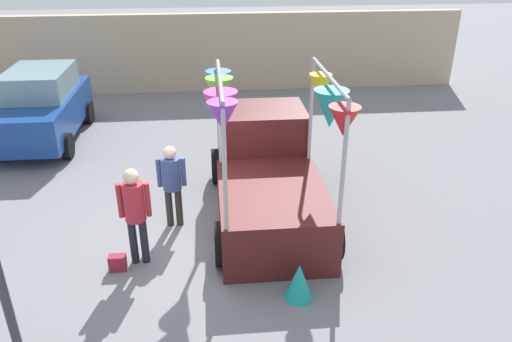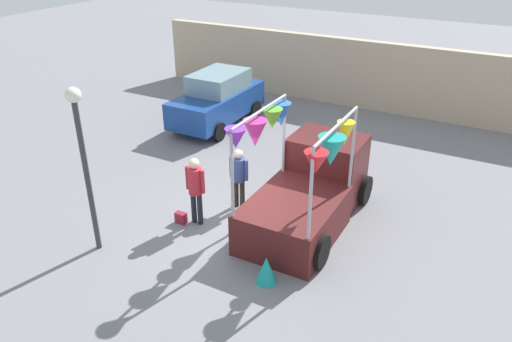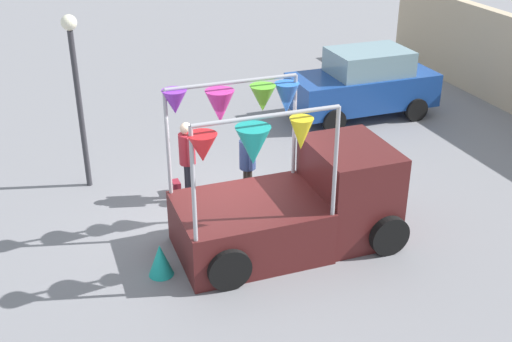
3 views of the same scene
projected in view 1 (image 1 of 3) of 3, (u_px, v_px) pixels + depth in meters
ground_plane at (200, 241)px, 9.06m from camera, size 60.00×60.00×0.00m
vendor_truck at (266, 169)px, 9.68m from camera, size 2.42×4.11×3.02m
parked_car at (42, 106)px, 13.00m from camera, size 1.88×4.00×1.88m
person_customer at (135, 208)px, 8.03m from camera, size 0.53×0.34×1.74m
person_vendor at (172, 179)px, 9.13m from camera, size 0.53×0.34×1.62m
handbag at (118, 263)px, 8.23m from camera, size 0.28×0.16×0.28m
brick_boundary_wall at (199, 53)px, 16.98m from camera, size 18.00×0.36×2.60m
folded_kite_bundle_teal at (299, 282)px, 7.54m from camera, size 0.62×0.62×0.60m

